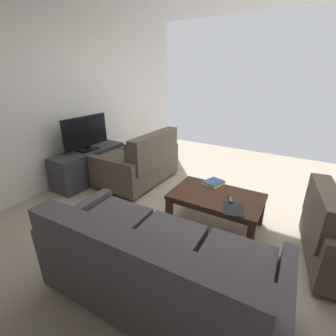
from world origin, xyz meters
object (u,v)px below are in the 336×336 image
(tv_stand, at_px, (90,165))
(book_stack, at_px, (214,183))
(loveseat_near, at_px, (140,162))
(coffee_table, at_px, (216,200))
(sofa_main, at_px, (155,268))
(flat_tv, at_px, (86,133))
(tv_remote, at_px, (230,200))
(loose_magazine, at_px, (234,209))

(tv_stand, height_order, book_stack, tv_stand)
(loveseat_near, xyz_separation_m, coffee_table, (-1.50, 0.52, -0.02))
(sofa_main, relative_size, coffee_table, 1.78)
(tv_stand, bearing_deg, flat_tv, 105.77)
(sofa_main, height_order, tv_remote, sofa_main)
(sofa_main, distance_m, loose_magazine, 1.09)
(loveseat_near, distance_m, loose_magazine, 1.91)
(book_stack, bearing_deg, tv_stand, 3.27)
(tv_stand, height_order, tv_remote, tv_stand)
(loveseat_near, distance_m, tv_stand, 0.86)
(sofa_main, distance_m, flat_tv, 2.67)
(loveseat_near, bearing_deg, tv_stand, 26.50)
(flat_tv, bearing_deg, sofa_main, 147.95)
(sofa_main, xyz_separation_m, tv_remote, (-0.21, -1.21, 0.05))
(sofa_main, relative_size, tv_remote, 11.26)
(sofa_main, xyz_separation_m, loveseat_near, (1.47, -1.78, -0.01))
(loveseat_near, xyz_separation_m, flat_tv, (0.76, 0.38, 0.47))
(tv_remote, bearing_deg, flat_tv, -4.31)
(tv_remote, bearing_deg, coffee_table, -13.75)
(sofa_main, height_order, tv_stand, sofa_main)
(tv_stand, xyz_separation_m, flat_tv, (-0.00, 0.00, 0.56))
(coffee_table, bearing_deg, tv_remote, 166.25)
(tv_remote, height_order, loose_magazine, tv_remote)
(flat_tv, height_order, book_stack, flat_tv)
(loveseat_near, relative_size, tv_remote, 7.82)
(flat_tv, distance_m, book_stack, 2.17)
(coffee_table, distance_m, loose_magazine, 0.34)
(coffee_table, relative_size, tv_stand, 0.82)
(coffee_table, distance_m, book_stack, 0.31)
(coffee_table, height_order, tv_stand, tv_stand)
(flat_tv, bearing_deg, coffee_table, 176.44)
(coffee_table, relative_size, loose_magazine, 3.79)
(tv_stand, bearing_deg, loose_magazine, 172.20)
(sofa_main, distance_m, coffee_table, 1.26)
(loveseat_near, distance_m, coffee_table, 1.59)
(loveseat_near, bearing_deg, coffee_table, 160.84)
(loveseat_near, distance_m, book_stack, 1.39)
(loveseat_near, bearing_deg, book_stack, 169.29)
(tv_remote, bearing_deg, tv_stand, -4.35)
(coffee_table, height_order, book_stack, book_stack)
(loveseat_near, height_order, flat_tv, flat_tv)
(sofa_main, xyz_separation_m, tv_stand, (2.23, -1.40, -0.09))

